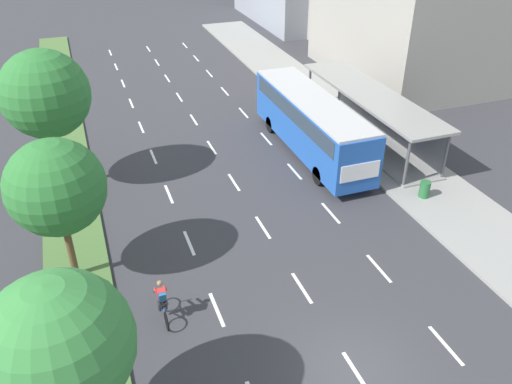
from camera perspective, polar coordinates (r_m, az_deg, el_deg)
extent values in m
plane|color=#38383D|center=(18.36, 10.74, -18.62)|extent=(140.00, 140.00, 0.00)
cube|color=#4C7038|center=(32.82, -20.33, 4.45)|extent=(2.60, 52.00, 0.12)
cube|color=gray|center=(36.58, 8.17, 8.94)|extent=(4.50, 52.00, 0.15)
cube|color=white|center=(19.99, -4.35, -12.76)|extent=(0.14, 1.87, 0.01)
cube|color=white|center=(23.26, -7.37, -5.58)|extent=(0.14, 1.87, 0.01)
cube|color=white|center=(26.84, -9.57, -0.22)|extent=(0.14, 1.87, 0.01)
cube|color=white|center=(30.64, -11.23, 3.84)|extent=(0.14, 1.87, 0.01)
cube|color=white|center=(34.57, -12.53, 6.99)|extent=(0.14, 1.87, 0.01)
cube|color=white|center=(38.60, -13.58, 9.49)|extent=(0.14, 1.87, 0.01)
cube|color=white|center=(42.70, -14.43, 11.51)|extent=(0.14, 1.87, 0.01)
cube|color=white|center=(46.85, -15.15, 13.17)|extent=(0.14, 1.87, 0.01)
cube|color=white|center=(51.04, -15.75, 14.56)|extent=(0.14, 1.87, 0.01)
cube|color=white|center=(18.26, 11.04, -19.02)|extent=(0.14, 1.87, 0.01)
cube|color=white|center=(20.88, 5.07, -10.47)|extent=(0.14, 1.87, 0.01)
cube|color=white|center=(24.03, 0.77, -3.91)|extent=(0.14, 1.87, 0.01)
cube|color=white|center=(27.51, -2.44, 1.08)|extent=(0.14, 1.87, 0.01)
cube|color=white|center=(31.23, -4.91, 4.91)|extent=(0.14, 1.87, 0.01)
cube|color=white|center=(35.09, -6.86, 7.91)|extent=(0.14, 1.87, 0.01)
cube|color=white|center=(39.07, -8.45, 10.30)|extent=(0.14, 1.87, 0.01)
cube|color=white|center=(43.13, -9.75, 12.24)|extent=(0.14, 1.87, 0.01)
cube|color=white|center=(47.24, -10.84, 13.84)|extent=(0.14, 1.87, 0.01)
cube|color=white|center=(51.40, -11.77, 15.17)|extent=(0.14, 1.87, 0.01)
cube|color=white|center=(19.86, 20.17, -15.56)|extent=(0.14, 1.87, 0.01)
cube|color=white|center=(22.30, 13.37, -8.18)|extent=(0.14, 1.87, 0.01)
cube|color=white|center=(25.27, 8.23, -2.30)|extent=(0.14, 1.87, 0.01)
cube|color=white|center=(28.60, 4.26, 2.29)|extent=(0.14, 1.87, 0.01)
cube|color=white|center=(32.19, 1.13, 5.88)|extent=(0.14, 1.87, 0.01)
cube|color=white|center=(35.95, -1.39, 8.72)|extent=(0.14, 1.87, 0.01)
cube|color=white|center=(39.84, -3.45, 11.01)|extent=(0.14, 1.87, 0.01)
cube|color=white|center=(43.83, -5.17, 12.87)|extent=(0.14, 1.87, 0.01)
cube|color=white|center=(47.88, -6.61, 14.41)|extent=(0.14, 1.87, 0.01)
cube|color=white|center=(51.99, -7.84, 15.71)|extent=(0.14, 1.87, 0.01)
cube|color=gray|center=(32.75, 11.99, 6.02)|extent=(2.60, 12.15, 0.10)
cylinder|color=#56565B|center=(27.28, 16.29, 3.17)|extent=(0.16, 0.16, 2.60)
cylinder|color=#56565B|center=(36.39, 5.91, 11.47)|extent=(0.16, 0.16, 2.60)
cylinder|color=#56565B|center=(28.65, 20.18, 3.86)|extent=(0.16, 0.16, 2.60)
cylinder|color=#56565B|center=(37.43, 9.26, 11.80)|extent=(0.16, 0.16, 2.60)
cube|color=gray|center=(32.85, 14.13, 8.41)|extent=(0.10, 11.54, 2.34)
cube|color=gray|center=(31.70, 12.54, 10.47)|extent=(2.90, 12.55, 0.16)
cube|color=#2356B2|center=(29.92, 6.09, 7.52)|extent=(2.50, 11.20, 2.80)
cube|color=#2D3D4C|center=(29.59, 6.19, 9.03)|extent=(2.54, 10.30, 0.90)
cube|color=#B7B7B7|center=(29.36, 6.26, 10.13)|extent=(2.45, 10.98, 0.12)
cube|color=#2D3D4C|center=(34.55, 2.09, 11.65)|extent=(2.25, 0.06, 1.54)
cube|color=white|center=(25.62, 11.40, 2.20)|extent=(2.12, 0.04, 0.90)
cylinder|color=black|center=(32.96, 1.64, 7.46)|extent=(0.30, 1.00, 1.00)
cylinder|color=black|center=(33.76, 5.15, 7.95)|extent=(0.30, 1.00, 1.00)
cylinder|color=black|center=(27.31, 6.94, 1.81)|extent=(0.30, 1.00, 1.00)
cylinder|color=black|center=(28.28, 10.95, 2.54)|extent=(0.30, 1.00, 1.00)
torus|color=black|center=(20.07, -10.45, -11.71)|extent=(0.06, 0.72, 0.72)
torus|color=black|center=(19.27, -9.82, -13.85)|extent=(0.06, 0.72, 0.72)
cylinder|color=#234C99|center=(19.47, -10.22, -12.17)|extent=(0.05, 0.94, 0.05)
cylinder|color=#234C99|center=(19.53, -10.11, -12.74)|extent=(0.05, 0.57, 0.42)
cylinder|color=#234C99|center=(19.32, -10.11, -12.51)|extent=(0.04, 0.04, 0.40)
cube|color=black|center=(19.18, -10.17, -12.08)|extent=(0.12, 0.24, 0.06)
cylinder|color=black|center=(19.66, -10.58, -10.63)|extent=(0.46, 0.04, 0.04)
cube|color=red|center=(19.09, -10.37, -11.01)|extent=(0.30, 0.36, 0.59)
cube|color=#23669E|center=(18.96, -10.28, -11.28)|extent=(0.26, 0.26, 0.42)
sphere|color=#9E7051|center=(18.90, -10.56, -9.83)|extent=(0.20, 0.20, 0.20)
cylinder|color=#23232D|center=(19.33, -10.59, -12.01)|extent=(0.12, 0.42, 0.25)
cylinder|color=#23232D|center=(19.63, -10.61, -12.24)|extent=(0.10, 0.17, 0.41)
cylinder|color=#23232D|center=(19.35, -9.88, -11.87)|extent=(0.12, 0.42, 0.25)
cylinder|color=#23232D|center=(19.65, -9.91, -12.10)|extent=(0.10, 0.17, 0.41)
cylinder|color=red|center=(19.21, -11.01, -10.57)|extent=(0.09, 0.47, 0.28)
cylinder|color=red|center=(19.23, -10.00, -10.38)|extent=(0.09, 0.47, 0.28)
sphere|color=#38843D|center=(14.10, -20.90, -15.47)|extent=(3.81, 3.81, 3.81)
cylinder|color=brown|center=(21.64, -19.79, -5.74)|extent=(0.28, 0.28, 2.75)
sphere|color=#2D7533|center=(20.19, -21.17, 0.49)|extent=(3.66, 3.66, 3.66)
cylinder|color=brown|center=(28.13, -20.90, 3.77)|extent=(0.28, 0.28, 3.36)
sphere|color=#2D7533|center=(26.88, -22.22, 9.95)|extent=(4.26, 4.26, 4.26)
cylinder|color=#286B38|center=(27.12, 18.08, 0.30)|extent=(0.52, 0.52, 0.85)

